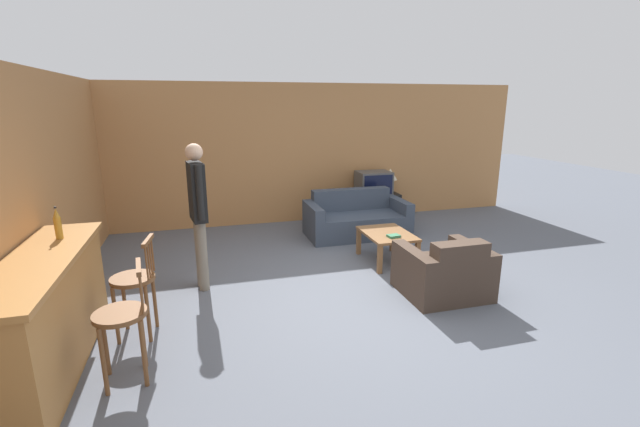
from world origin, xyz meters
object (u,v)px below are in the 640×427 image
(armchair_near, at_px, (444,273))
(coffee_table, at_px, (387,237))
(bar_chair_mid, at_px, (135,284))
(tv, at_px, (374,183))
(bottle, at_px, (58,224))
(couch_far, at_px, (356,219))
(book_on_table, at_px, (394,236))
(bar_chair_near, at_px, (123,321))
(table_lamp, at_px, (390,175))
(tv_unit, at_px, (373,207))
(person_by_window, at_px, (198,208))

(armchair_near, distance_m, coffee_table, 1.24)
(bar_chair_mid, height_order, tv, bar_chair_mid)
(bottle, bearing_deg, armchair_near, -2.28)
(armchair_near, height_order, bottle, bottle)
(bar_chair_mid, distance_m, couch_far, 4.13)
(bar_chair_mid, xyz_separation_m, tv, (3.89, 3.39, 0.20))
(tv, distance_m, book_on_table, 2.50)
(bar_chair_near, height_order, bar_chair_mid, same)
(couch_far, xyz_separation_m, table_lamp, (1.01, 0.83, 0.60))
(bar_chair_mid, bearing_deg, tv_unit, 41.13)
(bar_chair_near, bearing_deg, person_by_window, 70.17)
(bar_chair_mid, xyz_separation_m, armchair_near, (3.39, 0.00, -0.26))
(bar_chair_mid, relative_size, book_on_table, 5.52)
(bar_chair_near, height_order, tv, bar_chair_near)
(tv, bearing_deg, coffee_table, -107.54)
(book_on_table, bearing_deg, bottle, -167.59)
(tv_unit, xyz_separation_m, person_by_window, (-3.26, -2.40, 0.77))
(bar_chair_near, relative_size, couch_far, 0.58)
(book_on_table, distance_m, person_by_window, 2.64)
(bar_chair_mid, bearing_deg, book_on_table, 17.41)
(armchair_near, xyz_separation_m, tv_unit, (0.50, 3.39, -0.02))
(book_on_table, bearing_deg, couch_far, 88.90)
(bar_chair_mid, relative_size, tv_unit, 0.99)
(armchair_near, height_order, tv, tv)
(bar_chair_near, xyz_separation_m, couch_far, (3.23, 3.30, -0.27))
(bar_chair_near, xyz_separation_m, bottle, (-0.62, 0.90, 0.61))
(bar_chair_near, relative_size, bottle, 3.23)
(couch_far, bearing_deg, bar_chair_mid, -141.53)
(bar_chair_mid, bearing_deg, couch_far, 38.47)
(armchair_near, xyz_separation_m, table_lamp, (0.84, 3.39, 0.60))
(bar_chair_mid, relative_size, bottle, 3.23)
(tv, distance_m, bottle, 5.57)
(couch_far, height_order, coffee_table, couch_far)
(armchair_near, distance_m, person_by_window, 3.03)
(tv, bearing_deg, armchair_near, -98.34)
(bottle, xyz_separation_m, person_by_window, (1.25, 0.84, -0.12))
(tv, xyz_separation_m, bottle, (-4.51, -3.23, 0.41))
(couch_far, height_order, person_by_window, person_by_window)
(bar_chair_mid, bearing_deg, tv, 41.11)
(bar_chair_mid, distance_m, bottle, 0.89)
(coffee_table, height_order, table_lamp, table_lamp)
(tv, xyz_separation_m, table_lamp, (0.35, 0.00, 0.14))
(couch_far, xyz_separation_m, tv, (0.66, 0.83, 0.47))
(tv, height_order, book_on_table, tv)
(couch_far, relative_size, book_on_table, 9.56)
(armchair_near, relative_size, table_lamp, 1.97)
(armchair_near, relative_size, tv_unit, 0.95)
(coffee_table, distance_m, person_by_window, 2.67)
(bottle, bearing_deg, coffee_table, 15.46)
(armchair_near, distance_m, bottle, 4.11)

